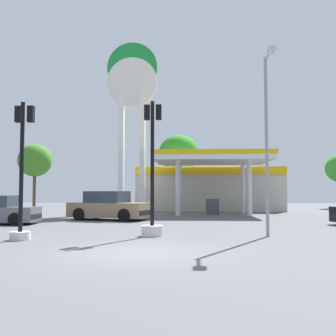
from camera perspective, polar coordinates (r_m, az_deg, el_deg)
The scene contains 9 objects.
ground_plane at distance 10.94m, azimuth -4.61°, elevation -11.97°, with size 90.00×90.00×0.00m, color #56565B.
gas_station at distance 33.87m, azimuth 5.94°, elevation -2.57°, with size 12.12×11.68×4.37m.
station_pole_sign at distance 30.96m, azimuth -5.18°, elevation 9.13°, with size 3.88×0.56×13.11m.
car_1 at distance 23.20m, azimuth -8.43°, elevation -5.53°, with size 4.95×3.18×1.65m.
traffic_signal_1 at distance 14.45m, azimuth -20.23°, elevation -2.35°, with size 0.69×0.70×4.70m.
traffic_signal_2 at distance 14.76m, azimuth -2.26°, elevation -3.79°, with size 0.79×0.79×5.01m.
tree_0 at distance 45.53m, azimuth -18.54°, elevation 1.01°, with size 3.63×3.63×6.76m.
tree_1 at distance 40.19m, azimuth 1.55°, elevation 2.07°, with size 4.05×4.05×7.33m.
corner_streetlamp at distance 14.94m, azimuth 14.06°, elevation 5.84°, with size 0.24×1.48×6.62m.
Camera 1 is at (1.54, -10.71, 1.64)m, focal length 42.52 mm.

